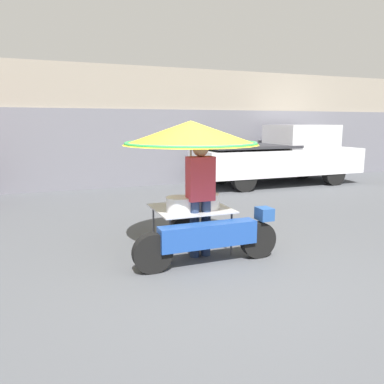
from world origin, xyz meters
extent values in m
plane|color=#4C4F54|center=(0.00, 0.00, 0.00)|extent=(36.00, 36.00, 0.00)
cube|color=gray|center=(0.00, 8.07, 1.80)|extent=(28.00, 2.00, 3.61)
cube|color=slate|center=(0.00, 7.04, 1.17)|extent=(23.80, 0.06, 2.35)
cylinder|color=black|center=(0.75, 0.25, 0.26)|extent=(0.53, 0.14, 0.53)
cylinder|color=black|center=(-0.83, 0.25, 0.26)|extent=(0.53, 0.14, 0.53)
cube|color=#1E479E|center=(-0.04, 0.25, 0.42)|extent=(1.39, 0.24, 0.32)
cube|color=#234C93|center=(0.84, 0.25, 0.64)|extent=(0.20, 0.24, 0.18)
cylinder|color=black|center=(-0.04, 1.23, 0.24)|extent=(0.48, 0.14, 0.48)
cylinder|color=#515156|center=(0.43, 0.48, 0.32)|extent=(0.03, 0.03, 0.65)
cylinder|color=#515156|center=(0.43, 1.36, 0.32)|extent=(0.03, 0.03, 0.65)
cylinder|color=#515156|center=(-0.51, 0.48, 0.32)|extent=(0.03, 0.03, 0.65)
cylinder|color=#515156|center=(-0.51, 1.36, 0.32)|extent=(0.03, 0.03, 0.65)
cube|color=#B2B2B7|center=(-0.04, 0.92, 0.66)|extent=(1.11, 1.03, 0.02)
cylinder|color=#B2B2B7|center=(-0.04, 0.92, 1.14)|extent=(0.03, 0.03, 0.95)
cone|color=yellow|center=(-0.04, 0.92, 1.79)|extent=(2.00, 2.00, 0.35)
torus|color=green|center=(-0.04, 0.92, 1.64)|extent=(1.95, 1.95, 0.05)
cylinder|color=silver|center=(-0.29, 0.74, 0.77)|extent=(0.38, 0.38, 0.21)
cylinder|color=silver|center=(0.15, 0.77, 0.78)|extent=(0.38, 0.38, 0.23)
cylinder|color=#B7B7BC|center=(-0.10, 1.13, 0.70)|extent=(0.29, 0.29, 0.07)
cylinder|color=navy|center=(-0.10, 0.61, 0.42)|extent=(0.14, 0.14, 0.84)
cylinder|color=navy|center=(0.08, 0.61, 0.42)|extent=(0.14, 0.14, 0.84)
cube|color=#C13847|center=(-0.01, 0.61, 1.15)|extent=(0.38, 0.22, 0.63)
sphere|color=#A87A5B|center=(-0.01, 0.61, 1.58)|extent=(0.23, 0.23, 0.23)
cylinder|color=black|center=(6.35, 5.02, 0.36)|extent=(0.72, 0.24, 0.72)
cylinder|color=black|center=(6.35, 6.59, 0.36)|extent=(0.72, 0.24, 0.72)
cylinder|color=black|center=(3.15, 5.02, 0.36)|extent=(0.72, 0.24, 0.72)
cylinder|color=black|center=(3.15, 6.59, 0.36)|extent=(0.72, 0.24, 0.72)
cube|color=silver|center=(4.75, 5.80, 0.75)|extent=(5.34, 1.84, 0.78)
cube|color=silver|center=(5.61, 5.80, 1.51)|extent=(1.82, 1.70, 0.74)
cube|color=#2D2D33|center=(3.68, 5.80, 1.24)|extent=(2.78, 1.77, 0.08)
camera|label=1|loc=(-2.02, -4.26, 1.93)|focal=35.00mm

